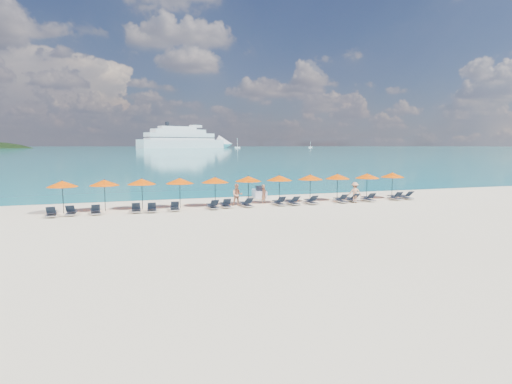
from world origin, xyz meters
name	(u,v)px	position (x,y,z in m)	size (l,w,h in m)	color
ground	(270,214)	(0.00, 0.00, 0.00)	(1400.00, 1400.00, 0.00)	beige
sea	(121,147)	(0.00, 660.00, 0.01)	(1600.00, 1300.00, 0.01)	#1FA9B2
cruise_ship	(190,140)	(84.29, 529.87, 10.13)	(137.41, 74.86, 38.91)	white
sailboat_near	(237,147)	(137.10, 492.11, 1.25)	(6.66, 2.22, 12.21)	white
sailboat_far	(310,147)	(249.88, 517.62, 0.97)	(5.16, 1.72, 9.47)	white
jetski	(259,193)	(2.27, 8.93, 0.40)	(1.50, 2.84, 0.96)	silver
beachgoer_a	(264,194)	(1.39, 5.21, 0.76)	(0.55, 0.36, 1.51)	tan
beachgoer_b	(237,195)	(-0.98, 4.64, 0.85)	(0.82, 0.47, 1.69)	tan
beachgoer_c	(355,192)	(8.51, 3.32, 0.83)	(1.07, 0.50, 1.66)	tan
umbrella_0	(62,184)	(-13.26, 4.90, 2.02)	(2.10, 2.10, 2.28)	black
umbrella_1	(104,183)	(-10.56, 5.05, 2.02)	(2.10, 2.10, 2.28)	black
umbrella_2	(142,182)	(-8.01, 5.07, 2.02)	(2.10, 2.10, 2.28)	black
umbrella_3	(180,181)	(-5.31, 4.89, 2.02)	(2.10, 2.10, 2.28)	black
umbrella_4	(215,180)	(-2.66, 4.83, 2.02)	(2.10, 2.10, 2.28)	black
umbrella_5	(248,179)	(0.05, 5.07, 2.02)	(2.10, 2.10, 2.28)	black
umbrella_6	(279,178)	(2.67, 5.11, 2.02)	(2.10, 2.10, 2.28)	black
umbrella_7	(310,177)	(5.38, 5.07, 2.02)	(2.10, 2.10, 2.28)	black
umbrella_8	(338,176)	(7.89, 5.07, 2.02)	(2.10, 2.10, 2.28)	black
umbrella_9	(367,176)	(10.59, 4.83, 2.02)	(2.10, 2.10, 2.28)	black
umbrella_10	(393,175)	(13.33, 5.08, 2.02)	(2.10, 2.10, 2.28)	black
lounger_0	(51,213)	(-13.85, 3.56, 0.24)	(0.74, 1.74, 0.66)	silver
lounger_1	(71,212)	(-12.68, 3.83, 0.24)	(0.67, 1.72, 0.66)	silver
lounger_2	(96,211)	(-11.16, 3.71, 0.24)	(0.74, 1.74, 0.66)	silver
lounger_3	(136,209)	(-8.51, 3.75, 0.24)	(0.73, 1.74, 0.66)	silver
lounger_4	(152,209)	(-7.47, 3.55, 0.24)	(0.74, 1.74, 0.66)	silver
lounger_5	(175,207)	(-5.88, 3.64, 0.24)	(0.77, 1.75, 0.66)	silver
lounger_6	(213,206)	(-3.14, 3.56, 0.24)	(0.69, 1.72, 0.66)	silver
lounger_7	(226,205)	(-2.08, 3.92, 0.24)	(0.73, 1.74, 0.66)	silver
lounger_8	(246,204)	(-0.52, 3.81, 0.24)	(0.78, 1.75, 0.66)	silver
lounger_9	(279,202)	(2.12, 3.80, 0.24)	(0.65, 1.71, 0.66)	silver
lounger_10	(293,202)	(3.24, 3.70, 0.24)	(0.68, 1.72, 0.66)	silver
lounger_11	(311,201)	(4.80, 3.69, 0.24)	(0.63, 1.70, 0.66)	silver
lounger_12	(340,200)	(7.43, 3.68, 0.24)	(0.66, 1.71, 0.66)	silver
lounger_13	(352,199)	(8.51, 3.76, 0.24)	(0.69, 1.72, 0.66)	silver
lounger_14	(368,198)	(10.04, 3.70, 0.24)	(0.77, 1.75, 0.66)	silver
lounger_15	(395,197)	(12.68, 3.75, 0.24)	(0.79, 1.75, 0.66)	silver
lounger_16	(405,196)	(13.84, 3.91, 0.24)	(0.68, 1.72, 0.66)	silver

